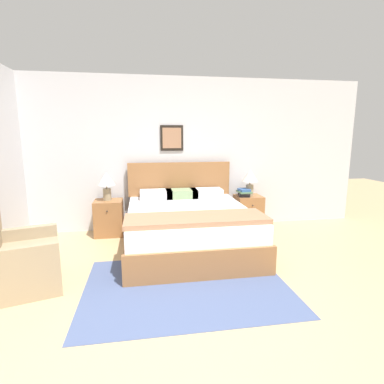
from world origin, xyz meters
TOP-DOWN VIEW (x-y plane):
  - ground_plane at (0.00, 0.00)m, footprint 16.00×16.00m
  - wall_back at (0.00, 3.03)m, footprint 7.04×0.09m
  - area_rug_main at (0.01, 0.81)m, footprint 2.19×1.61m
  - bed at (0.20, 1.94)m, footprint 1.76×2.06m
  - armchair at (-1.74, 1.08)m, footprint 0.88×0.95m
  - nightstand_near_window at (-1.00, 2.74)m, footprint 0.45×0.44m
  - nightstand_by_door at (1.40, 2.74)m, footprint 0.45×0.44m
  - table_lamp_near_window at (-1.01, 2.75)m, footprint 0.28×0.28m
  - table_lamp_by_door at (1.42, 2.75)m, footprint 0.28×0.28m
  - book_thick_bottom at (1.30, 2.70)m, footprint 0.22×0.24m
  - book_hardcover_middle at (1.30, 2.70)m, footprint 0.21×0.28m
  - book_novel_upper at (1.30, 2.70)m, footprint 0.21×0.28m
  - book_slim_near_top at (1.30, 2.70)m, footprint 0.19×0.22m

SIDE VIEW (x-z plane):
  - ground_plane at x=0.00m, z-range 0.00..0.00m
  - area_rug_main at x=0.01m, z-range 0.00..0.01m
  - nightstand_near_window at x=-1.00m, z-range 0.00..0.58m
  - nightstand_by_door at x=1.40m, z-range 0.00..0.58m
  - armchair at x=-1.74m, z-range -0.14..0.73m
  - bed at x=0.20m, z-range -0.26..0.91m
  - book_thick_bottom at x=1.30m, z-range 0.58..0.63m
  - book_hardcover_middle at x=1.30m, z-range 0.63..0.65m
  - book_novel_upper at x=1.30m, z-range 0.65..0.67m
  - book_slim_near_top at x=1.30m, z-range 0.67..0.72m
  - table_lamp_near_window at x=-1.01m, z-range 0.66..1.13m
  - table_lamp_by_door at x=1.42m, z-range 0.66..1.13m
  - wall_back at x=0.00m, z-range 0.00..2.60m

